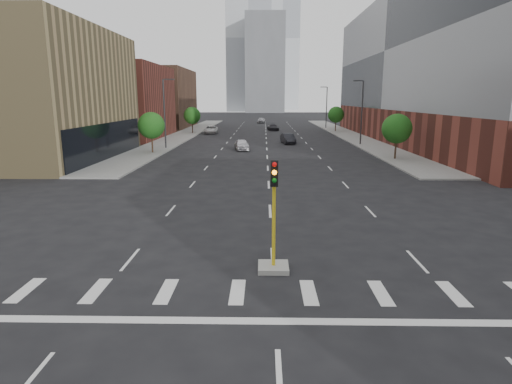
{
  "coord_description": "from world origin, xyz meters",
  "views": [
    {
      "loc": [
        -0.4,
        -6.85,
        6.64
      ],
      "look_at": [
        -0.74,
        11.94,
        2.5
      ],
      "focal_mm": 30.0,
      "sensor_mm": 36.0,
      "label": 1
    }
  ],
  "objects_px": {
    "median_traffic_signal": "(274,247)",
    "car_distant": "(261,120)",
    "car_far_left": "(211,130)",
    "car_near_left": "(242,145)",
    "car_mid_right": "(288,139)",
    "car_deep_right": "(273,127)"
  },
  "relations": [
    {
      "from": "car_mid_right",
      "to": "car_distant",
      "type": "relative_size",
      "value": 1.04
    },
    {
      "from": "car_deep_right",
      "to": "car_mid_right",
      "type": "bearing_deg",
      "value": -95.37
    },
    {
      "from": "car_far_left",
      "to": "car_mid_right",
      "type": "bearing_deg",
      "value": -56.18
    },
    {
      "from": "median_traffic_signal",
      "to": "car_far_left",
      "type": "xyz_separation_m",
      "value": [
        -10.5,
        66.28,
        -0.23
      ]
    },
    {
      "from": "median_traffic_signal",
      "to": "car_mid_right",
      "type": "height_order",
      "value": "median_traffic_signal"
    },
    {
      "from": "car_near_left",
      "to": "car_mid_right",
      "type": "height_order",
      "value": "car_mid_right"
    },
    {
      "from": "median_traffic_signal",
      "to": "car_far_left",
      "type": "relative_size",
      "value": 0.83
    },
    {
      "from": "car_mid_right",
      "to": "car_far_left",
      "type": "height_order",
      "value": "car_mid_right"
    },
    {
      "from": "median_traffic_signal",
      "to": "car_distant",
      "type": "xyz_separation_m",
      "value": [
        -1.12,
        101.14,
        -0.23
      ]
    },
    {
      "from": "median_traffic_signal",
      "to": "car_distant",
      "type": "height_order",
      "value": "median_traffic_signal"
    },
    {
      "from": "median_traffic_signal",
      "to": "car_far_left",
      "type": "bearing_deg",
      "value": 99.0
    },
    {
      "from": "median_traffic_signal",
      "to": "car_deep_right",
      "type": "bearing_deg",
      "value": 88.84
    },
    {
      "from": "car_deep_right",
      "to": "car_distant",
      "type": "height_order",
      "value": "car_distant"
    },
    {
      "from": "median_traffic_signal",
      "to": "car_far_left",
      "type": "height_order",
      "value": "median_traffic_signal"
    },
    {
      "from": "car_far_left",
      "to": "car_distant",
      "type": "bearing_deg",
      "value": 72.04
    },
    {
      "from": "median_traffic_signal",
      "to": "car_far_left",
      "type": "distance_m",
      "value": 67.11
    },
    {
      "from": "median_traffic_signal",
      "to": "car_distant",
      "type": "relative_size",
      "value": 1.0
    },
    {
      "from": "car_mid_right",
      "to": "car_near_left",
      "type": "bearing_deg",
      "value": -136.89
    },
    {
      "from": "median_traffic_signal",
      "to": "car_distant",
      "type": "bearing_deg",
      "value": 90.63
    },
    {
      "from": "car_near_left",
      "to": "car_mid_right",
      "type": "relative_size",
      "value": 0.93
    },
    {
      "from": "car_mid_right",
      "to": "median_traffic_signal",
      "type": "bearing_deg",
      "value": -102.53
    },
    {
      "from": "car_far_left",
      "to": "car_deep_right",
      "type": "relative_size",
      "value": 1.14
    }
  ]
}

